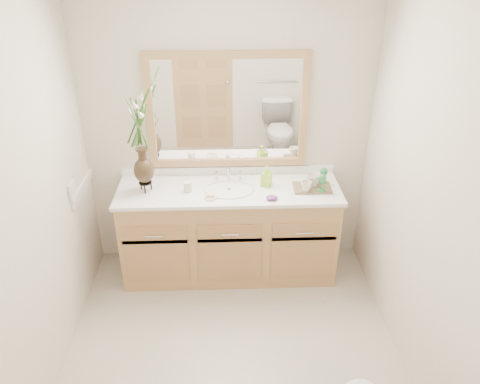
{
  "coord_description": "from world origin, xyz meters",
  "views": [
    {
      "loc": [
        -0.04,
        -2.38,
        2.65
      ],
      "look_at": [
        0.08,
        0.65,
        1.0
      ],
      "focal_mm": 35.0,
      "sensor_mm": 36.0,
      "label": 1
    }
  ],
  "objects_px": {
    "flower_vase": "(140,130)",
    "soap_bottle": "(266,177)",
    "tumbler": "(188,187)",
    "tray": "(312,188)"
  },
  "relations": [
    {
      "from": "tray",
      "to": "soap_bottle",
      "type": "bearing_deg",
      "value": 170.91
    },
    {
      "from": "flower_vase",
      "to": "soap_bottle",
      "type": "distance_m",
      "value": 1.09
    },
    {
      "from": "tray",
      "to": "flower_vase",
      "type": "bearing_deg",
      "value": -179.0
    },
    {
      "from": "tumbler",
      "to": "tray",
      "type": "xyz_separation_m",
      "value": [
        1.02,
        0.01,
        -0.03
      ]
    },
    {
      "from": "tray",
      "to": "tumbler",
      "type": "bearing_deg",
      "value": -178.05
    },
    {
      "from": "tumbler",
      "to": "tray",
      "type": "relative_size",
      "value": 0.28
    },
    {
      "from": "flower_vase",
      "to": "tumbler",
      "type": "relative_size",
      "value": 9.12
    },
    {
      "from": "flower_vase",
      "to": "tray",
      "type": "height_order",
      "value": "flower_vase"
    },
    {
      "from": "tumbler",
      "to": "tray",
      "type": "height_order",
      "value": "tumbler"
    },
    {
      "from": "tumbler",
      "to": "soap_bottle",
      "type": "relative_size",
      "value": 0.55
    }
  ]
}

